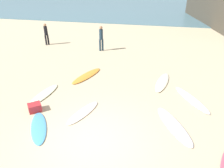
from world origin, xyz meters
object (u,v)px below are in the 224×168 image
(surfboard_6, at_px, (191,99))
(surfboard_1, at_px, (39,127))
(surfboard_0, at_px, (44,94))
(beach_cooler, at_px, (35,107))
(surfboard_4, at_px, (87,76))
(surfboard_7, at_px, (83,112))
(surfboard_3, at_px, (174,125))
(beachgoer_mid, at_px, (101,37))
(beachgoer_near, at_px, (46,33))
(surfboard_8, at_px, (162,82))

(surfboard_6, bearing_deg, surfboard_1, -179.35)
(surfboard_0, distance_m, surfboard_1, 2.48)
(beach_cooler, bearing_deg, surfboard_4, 74.65)
(surfboard_0, bearing_deg, surfboard_6, 16.07)
(surfboard_1, height_order, surfboard_7, surfboard_7)
(surfboard_3, distance_m, beachgoer_mid, 9.58)
(surfboard_6, bearing_deg, beachgoer_near, 119.42)
(surfboard_6, height_order, beachgoer_near, beachgoer_near)
(surfboard_7, relative_size, beachgoer_mid, 1.03)
(beachgoer_near, relative_size, beachgoer_mid, 0.93)
(surfboard_7, bearing_deg, surfboard_6, -136.59)
(surfboard_6, height_order, beachgoer_mid, beachgoer_mid)
(surfboard_8, xyz_separation_m, beach_cooler, (-5.21, -3.82, 0.13))
(surfboard_1, distance_m, surfboard_8, 6.57)
(surfboard_4, distance_m, beachgoer_mid, 4.74)
(surfboard_0, xyz_separation_m, surfboard_6, (6.83, 1.08, 0.01))
(beach_cooler, bearing_deg, beachgoer_mid, 85.76)
(surfboard_3, bearing_deg, surfboard_6, 40.93)
(surfboard_0, xyz_separation_m, beach_cooler, (0.30, -1.26, 0.13))
(surfboard_3, distance_m, surfboard_4, 5.80)
(surfboard_3, distance_m, surfboard_6, 2.27)
(surfboard_8, xyz_separation_m, beachgoer_mid, (-4.60, 4.50, 1.01))
(surfboard_4, height_order, beach_cooler, beach_cooler)
(surfboard_1, bearing_deg, beachgoer_near, -94.78)
(surfboard_6, relative_size, surfboard_7, 1.28)
(surfboard_7, bearing_deg, beachgoer_mid, -61.17)
(surfboard_1, xyz_separation_m, beach_cooler, (-0.74, 0.99, 0.13))
(surfboard_6, distance_m, beachgoer_mid, 8.47)
(surfboard_1, height_order, surfboard_4, surfboard_4)
(beachgoer_near, bearing_deg, beach_cooler, -118.20)
(surfboard_6, xyz_separation_m, surfboard_7, (-4.49, -2.06, -0.01))
(surfboard_4, bearing_deg, surfboard_7, -54.98)
(beachgoer_near, bearing_deg, surfboard_4, -98.19)
(surfboard_3, distance_m, surfboard_7, 3.63)
(surfboard_4, relative_size, beach_cooler, 4.78)
(surfboard_3, relative_size, surfboard_4, 0.99)
(surfboard_1, xyz_separation_m, surfboard_6, (5.79, 3.33, 0.01))
(surfboard_3, bearing_deg, surfboard_0, 143.53)
(surfboard_4, xyz_separation_m, surfboard_7, (1.02, -3.42, -0.01))
(surfboard_7, distance_m, beachgoer_mid, 8.22)
(surfboard_6, distance_m, surfboard_8, 1.98)
(surfboard_0, bearing_deg, surfboard_7, -15.57)
(beachgoer_mid, bearing_deg, surfboard_8, 106.94)
(surfboard_6, relative_size, beach_cooler, 4.78)
(surfboard_1, bearing_deg, surfboard_7, -166.85)
(surfboard_7, xyz_separation_m, beachgoer_near, (-6.21, 8.57, 0.93))
(surfboard_1, height_order, surfboard_6, surfboard_6)
(surfboard_1, relative_size, surfboard_7, 1.03)
(beachgoer_near, distance_m, beachgoer_mid, 4.82)
(surfboard_1, relative_size, surfboard_3, 0.82)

